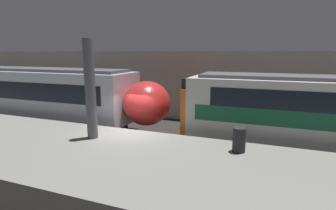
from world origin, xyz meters
name	(u,v)px	position (x,y,z in m)	size (l,w,h in m)	color
ground_plane	(133,153)	(0.00, 0.00, 0.00)	(120.00, 120.00, 0.00)	#282623
platform	(96,165)	(0.00, -2.70, 0.57)	(40.00, 5.40, 1.13)	slate
station_rear_barrier	(180,86)	(0.00, 6.68, 2.29)	(50.00, 0.15, 4.57)	#B2AD9E
support_pillar_near	(90,90)	(-0.91, -1.58, 3.06)	(0.40, 0.40, 3.85)	#56565B
train_modern	(14,94)	(-9.86, 2.24, 1.83)	(20.74, 2.85, 3.55)	black
trash_bin	(239,140)	(4.68, -1.07, 1.56)	(0.44, 0.44, 0.85)	#232328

